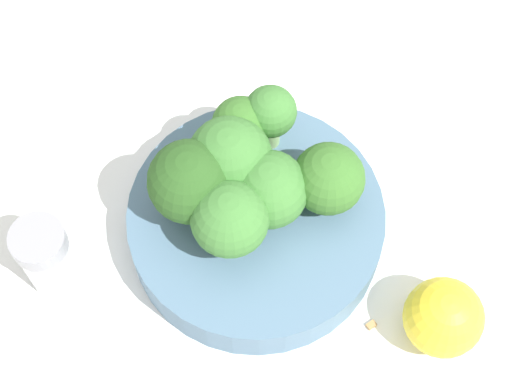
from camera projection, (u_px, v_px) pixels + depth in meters
ground_plane at (256, 235)px, 0.59m from camera, size 3.00×3.00×0.00m
bowl at (256, 225)px, 0.58m from camera, size 0.17×0.17×0.03m
broccoli_floret_0 at (272, 196)px, 0.54m from camera, size 0.05×0.05×0.05m
broccoli_floret_1 at (270, 114)px, 0.56m from camera, size 0.03×0.03×0.06m
broccoli_floret_2 at (230, 160)px, 0.54m from camera, size 0.06×0.06×0.06m
broccoli_floret_3 at (190, 183)px, 0.53m from camera, size 0.05×0.05×0.06m
broccoli_floret_4 at (230, 220)px, 0.52m from camera, size 0.05×0.05×0.06m
broccoli_floret_5 at (328, 180)px, 0.54m from camera, size 0.05×0.05×0.05m
broccoli_floret_6 at (241, 127)px, 0.56m from camera, size 0.04×0.04×0.05m
pepper_shaker at (47, 257)px, 0.55m from camera, size 0.04×0.04×0.07m
lemon_wedge at (443, 317)px, 0.54m from camera, size 0.05×0.05×0.05m
almond_crumb_1 at (371, 324)px, 0.56m from camera, size 0.01×0.01×0.01m
almond_crumb_2 at (31, 235)px, 0.59m from camera, size 0.01×0.01×0.01m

